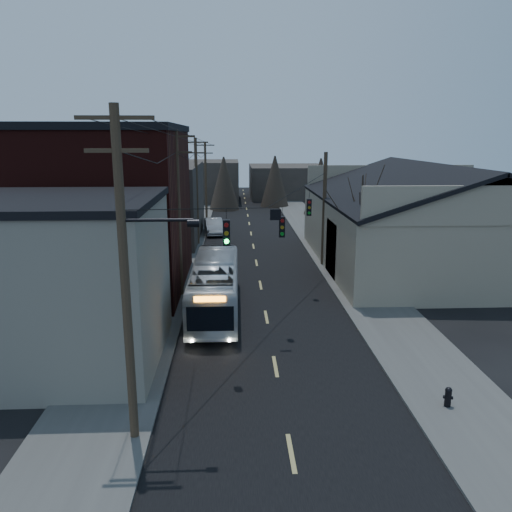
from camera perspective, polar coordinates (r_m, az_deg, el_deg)
The scene contains 15 objects.
ground at distance 15.12m, azimuth 4.99°, elevation -25.91°, with size 160.00×160.00×0.00m, color black.
road_surface at distance 42.69m, azimuth -0.20°, elevation 0.54°, with size 9.00×110.00×0.02m, color black.
sidewalk_left at distance 42.91m, azimuth -8.90°, elevation 0.51°, with size 4.00×110.00×0.12m, color #474744.
sidewalk_right at distance 43.42m, azimuth 8.41°, elevation 0.68°, with size 4.00×110.00×0.12m, color #474744.
building_clapboard at distance 22.66m, azimuth -21.27°, elevation -3.03°, with size 8.00×8.00×7.00m, color gray.
building_brick at distance 32.96m, azimuth -17.17°, elevation 4.90°, with size 10.00×12.00×10.00m, color black.
building_left_far at distance 48.58m, azimuth -11.83°, elevation 6.02°, with size 9.00×14.00×7.00m, color #322C28.
warehouse at distance 40.01m, azimuth 19.08°, elevation 2.84°, with size 16.16×20.60×7.73m.
building_far_left at distance 76.97m, azimuth -5.80°, elevation 8.53°, with size 10.00×12.00×6.00m, color #322C28.
building_far_right at distance 82.33m, azimuth 3.57°, elevation 8.54°, with size 12.00×14.00×5.00m, color #322C28.
bare_tree at distance 33.16m, azimuth 11.83°, elevation 2.81°, with size 0.40×0.40×7.20m, color black.
utility_lines at distance 36.04m, azimuth -4.80°, elevation 6.07°, with size 11.24×45.28×10.50m.
bus at distance 27.88m, azimuth -4.69°, elevation -3.45°, with size 2.49×10.64×2.96m, color silver.
parked_car at distance 50.36m, azimuth -4.84°, elevation 3.39°, with size 1.67×4.80×1.58m, color #A0A4A8.
fire_hydrant at distance 19.83m, azimuth 21.11°, elevation -14.70°, with size 0.36×0.25×0.74m.
Camera 1 is at (-1.70, -11.57, 9.59)m, focal length 35.00 mm.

